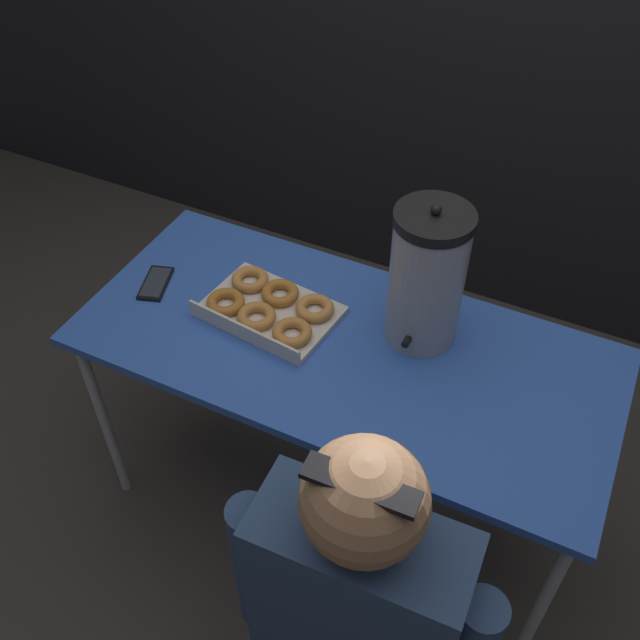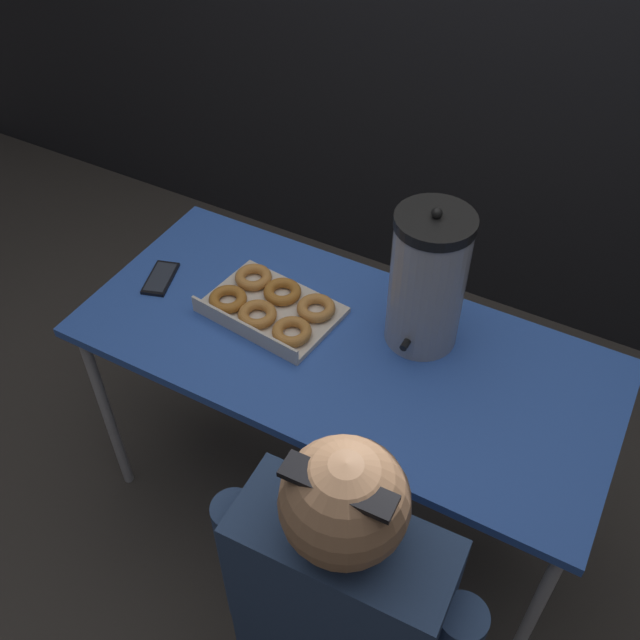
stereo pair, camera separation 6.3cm
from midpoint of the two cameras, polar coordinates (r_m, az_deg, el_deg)
ground_plane at (r=2.51m, az=2.20°, el=-14.09°), size 12.00×12.00×0.00m
folding_table at (r=1.94m, az=2.77°, el=-3.09°), size 1.44×0.66×0.76m
donut_box at (r=1.98m, az=-3.05°, el=1.08°), size 0.39×0.29×0.05m
coffee_urn at (r=1.81m, az=9.58°, el=3.10°), size 0.20×0.22×0.42m
cell_phone at (r=2.13m, az=-11.81°, el=3.28°), size 0.11×0.16×0.01m
person_seated at (r=1.68m, az=2.68°, el=-23.55°), size 0.56×0.24×1.21m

